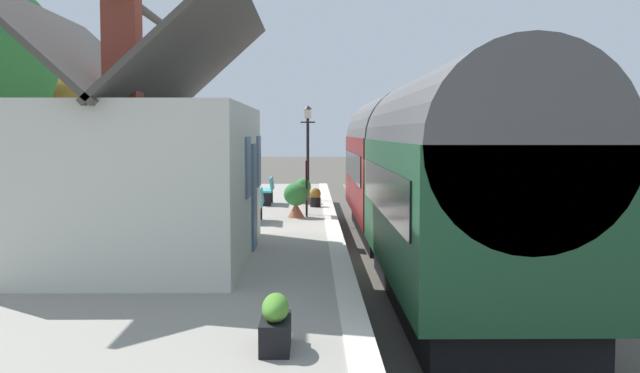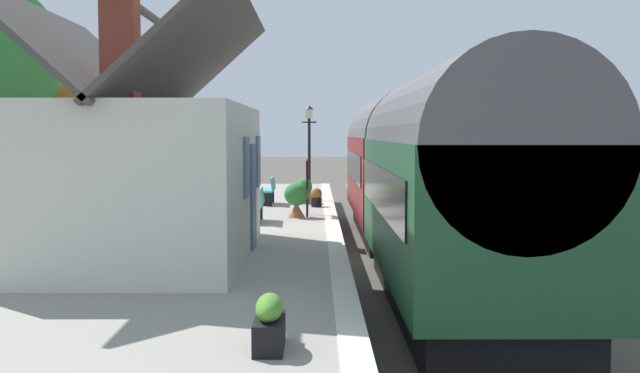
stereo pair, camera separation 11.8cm
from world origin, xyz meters
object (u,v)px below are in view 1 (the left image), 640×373
(planter_bench_right, at_px, (276,323))
(lamp_post_platform, at_px, (308,133))
(planter_edge_near, at_px, (315,197))
(bench_mid_platform, at_px, (268,190))
(planter_under_sign, at_px, (303,191))
(bench_by_lamp, at_px, (257,204))
(station_sign_board, at_px, (307,173))
(train, at_px, (419,171))
(tree_behind_building, at_px, (61,118))
(planter_by_door, at_px, (296,198))
(station_building, at_px, (142,173))

(planter_bench_right, height_order, lamp_post_platform, lamp_post_platform)
(planter_edge_near, xyz_separation_m, planter_bench_right, (-15.48, 0.52, -0.01))
(bench_mid_platform, xyz_separation_m, planter_under_sign, (0.28, -1.12, -0.06))
(bench_by_lamp, bearing_deg, station_sign_board, -40.14)
(train, distance_m, bench_mid_platform, 7.44)
(bench_by_lamp, relative_size, tree_behind_building, 0.25)
(planter_edge_near, height_order, lamp_post_platform, lamp_post_platform)
(planter_by_door, bearing_deg, bench_mid_platform, 14.44)
(planter_under_sign, bearing_deg, planter_edge_near, -160.94)
(bench_mid_platform, xyz_separation_m, station_sign_board, (-3.34, -1.26, 0.71))
(planter_under_sign, bearing_deg, bench_by_lamp, 167.45)
(bench_mid_platform, relative_size, tree_behind_building, 0.25)
(bench_by_lamp, relative_size, lamp_post_platform, 0.43)
(bench_by_lamp, height_order, planter_by_door, planter_by_door)
(planter_by_door, bearing_deg, station_building, 157.41)
(station_building, bearing_deg, train, -54.36)
(bench_mid_platform, bearing_deg, station_building, 170.39)
(train, height_order, planter_under_sign, train)
(train, relative_size, lamp_post_platform, 5.80)
(planter_bench_right, bearing_deg, train, -16.45)
(bench_by_lamp, height_order, station_sign_board, station_sign_board)
(planter_edge_near, height_order, planter_by_door, planter_by_door)
(bench_by_lamp, relative_size, planter_edge_near, 2.37)
(planter_edge_near, bearing_deg, station_sign_board, 174.01)
(bench_by_lamp, xyz_separation_m, planter_edge_near, (3.98, -1.54, -0.18))
(train, bearing_deg, planter_edge_near, 25.01)
(tree_behind_building, bearing_deg, bench_mid_platform, -129.50)
(train, distance_m, lamp_post_platform, 8.26)
(bench_mid_platform, xyz_separation_m, tree_behind_building, (7.49, 9.09, 2.48))
(station_building, relative_size, station_sign_board, 4.42)
(bench_by_lamp, xyz_separation_m, lamp_post_platform, (6.40, -1.30, 1.83))
(bench_by_lamp, distance_m, bench_mid_platform, 4.86)
(lamp_post_platform, bearing_deg, planter_bench_right, 179.13)
(bench_by_lamp, bearing_deg, bench_mid_platform, -0.22)
(station_sign_board, bearing_deg, bench_mid_platform, 20.77)
(planter_under_sign, bearing_deg, lamp_post_platform, -6.84)
(train, height_order, planter_bench_right, train)
(tree_behind_building, bearing_deg, station_sign_board, -136.28)
(train, xyz_separation_m, station_sign_board, (2.86, 2.74, -0.21))
(planter_edge_near, height_order, planter_bench_right, same)
(planter_under_sign, height_order, planter_by_door, planter_by_door)
(planter_under_sign, xyz_separation_m, planter_bench_right, (-16.63, 0.12, -0.14))
(lamp_post_platform, bearing_deg, planter_edge_near, -174.21)
(train, bearing_deg, station_building, 125.64)
(planter_under_sign, relative_size, station_sign_board, 0.53)
(train, relative_size, station_sign_board, 12.03)
(planter_by_door, bearing_deg, train, -128.53)
(planter_edge_near, xyz_separation_m, planter_by_door, (-2.91, 0.55, 0.23))
(train, xyz_separation_m, tree_behind_building, (13.69, 13.10, 1.55))
(planter_by_door, bearing_deg, planter_bench_right, -179.85)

